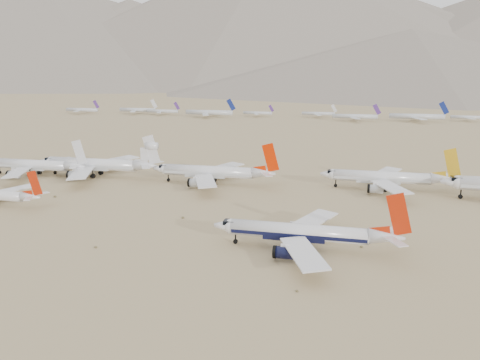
% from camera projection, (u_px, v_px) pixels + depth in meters
% --- Properties ---
extents(ground, '(7000.00, 7000.00, 0.00)m').
position_uv_depth(ground, '(270.00, 242.00, 127.85)').
color(ground, '#947E56').
rests_on(ground, ground).
extents(main_airliner, '(47.97, 46.85, 16.93)m').
position_uv_depth(main_airliner, '(306.00, 233.00, 121.32)').
color(main_airliner, white).
rests_on(main_airliner, ground).
extents(row2_gold_tail, '(49.40, 48.31, 17.59)m').
position_uv_depth(row2_gold_tail, '(387.00, 178.00, 182.29)').
color(row2_gold_tail, white).
rests_on(row2_gold_tail, ground).
extents(row2_orange_tail, '(50.50, 49.40, 18.01)m').
position_uv_depth(row2_orange_tail, '(213.00, 172.00, 191.59)').
color(row2_orange_tail, white).
rests_on(row2_orange_tail, ground).
extents(row2_white_trijet, '(54.79, 53.55, 19.42)m').
position_uv_depth(row2_white_trijet, '(99.00, 164.00, 204.73)').
color(row2_white_trijet, white).
rests_on(row2_white_trijet, ground).
extents(row2_white_twin, '(47.76, 46.73, 17.07)m').
position_uv_depth(row2_white_twin, '(35.00, 165.00, 206.61)').
color(row2_white_twin, white).
rests_on(row2_white_twin, ground).
extents(distant_storage_row, '(481.88, 60.50, 16.35)m').
position_uv_depth(distant_storage_row, '(286.00, 114.00, 452.79)').
color(distant_storage_row, silver).
rests_on(distant_storage_row, ground).
extents(mountain_range, '(7354.00, 3024.00, 470.00)m').
position_uv_depth(mountain_range, '(371.00, 27.00, 1628.57)').
color(mountain_range, slate).
rests_on(mountain_range, ground).
extents(desert_scrub, '(206.06, 121.67, 0.63)m').
position_uv_depth(desert_scrub, '(126.00, 266.00, 111.45)').
color(desert_scrub, brown).
rests_on(desert_scrub, ground).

